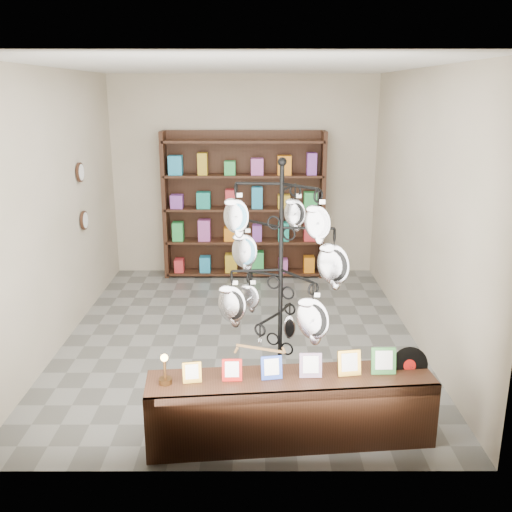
# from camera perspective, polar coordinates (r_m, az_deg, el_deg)

# --- Properties ---
(ground) EXTENTS (5.00, 5.00, 0.00)m
(ground) POSITION_cam_1_polar(r_m,az_deg,el_deg) (6.76, -1.55, -7.88)
(ground) COLOR slate
(ground) RESTS_ON ground
(room_envelope) EXTENTS (5.00, 5.00, 5.00)m
(room_envelope) POSITION_cam_1_polar(r_m,az_deg,el_deg) (6.24, -1.68, 7.83)
(room_envelope) COLOR beige
(room_envelope) RESTS_ON ground
(display_tree) EXTENTS (1.24, 1.24, 2.25)m
(display_tree) POSITION_cam_1_polar(r_m,az_deg,el_deg) (4.82, 2.50, -1.44)
(display_tree) COLOR black
(display_tree) RESTS_ON ground
(front_shelf) EXTENTS (2.33, 0.68, 0.81)m
(front_shelf) POSITION_cam_1_polar(r_m,az_deg,el_deg) (4.78, 3.46, -14.97)
(front_shelf) COLOR black
(front_shelf) RESTS_ON ground
(back_shelving) EXTENTS (2.42, 0.36, 2.20)m
(back_shelving) POSITION_cam_1_polar(r_m,az_deg,el_deg) (8.64, -1.22, 4.65)
(back_shelving) COLOR black
(back_shelving) RESTS_ON ground
(wall_clocks) EXTENTS (0.03, 0.24, 0.84)m
(wall_clocks) POSITION_cam_1_polar(r_m,az_deg,el_deg) (7.40, -16.99, 5.71)
(wall_clocks) COLOR black
(wall_clocks) RESTS_ON ground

